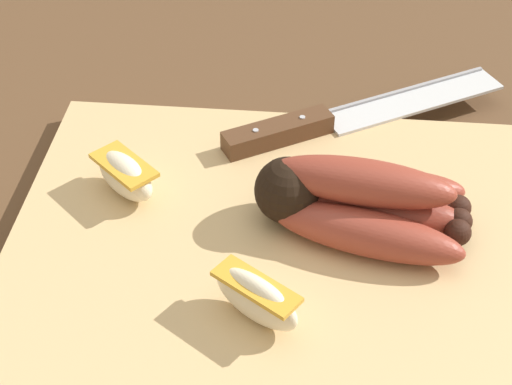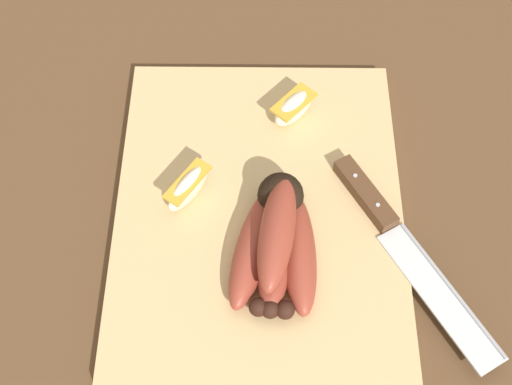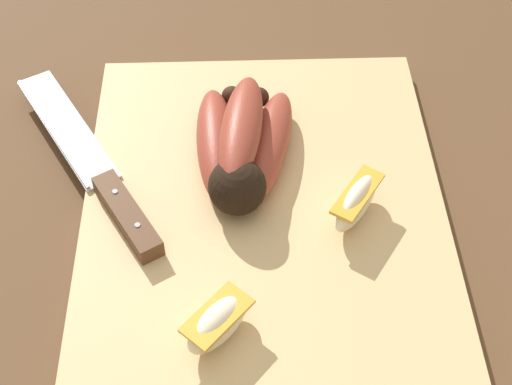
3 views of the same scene
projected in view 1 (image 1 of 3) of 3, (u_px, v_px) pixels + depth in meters
ground_plane at (266, 255)px, 0.64m from camera, size 6.00×6.00×0.00m
cutting_board at (282, 244)px, 0.64m from camera, size 0.42×0.33×0.02m
banana_bunch at (357, 202)px, 0.62m from camera, size 0.17×0.11×0.06m
chefs_knife at (327, 121)px, 0.73m from camera, size 0.26×0.17×0.02m
apple_wedge_near at (252, 297)px, 0.55m from camera, size 0.07×0.06×0.04m
apple_wedge_middle at (125, 175)px, 0.65m from camera, size 0.06×0.06×0.03m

